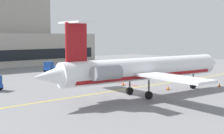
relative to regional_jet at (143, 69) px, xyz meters
The scene contains 7 objects.
ground 3.73m from the regional_jet, 78.86° to the left, with size 120.00×120.00×0.11m.
regional_jet is the anchor object (origin of this frame).
pushback_tractor 30.71m from the regional_jet, 68.16° to the left, with size 3.42×3.08×1.94m.
belt_loader 30.47m from the regional_jet, 80.26° to the left, with size 3.97×3.19×2.00m.
safety_cone_bravo 13.68m from the regional_jet, 10.08° to the right, with size 0.47×0.47×0.55m.
safety_cone_charlie 6.51m from the regional_jet, ahead, with size 0.47×0.47×0.55m.
safety_cone_delta 8.78m from the regional_jet, 62.90° to the left, with size 0.47×0.47×0.55m.
Camera 1 is at (-27.30, -26.92, 7.13)m, focal length 50.62 mm.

